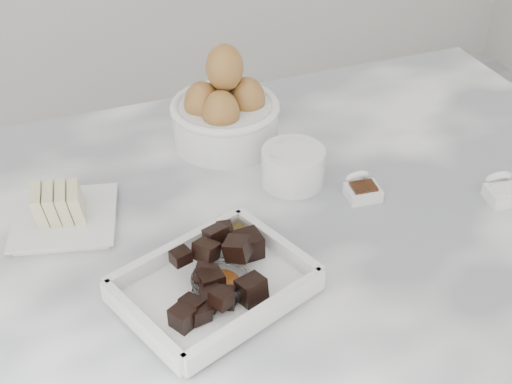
% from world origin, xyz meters
% --- Properties ---
extents(marble_slab, '(1.20, 0.80, 0.04)m').
position_xyz_m(marble_slab, '(0.00, 0.00, 0.92)').
color(marble_slab, white).
rests_on(marble_slab, cabinet).
extents(chocolate_dish, '(0.26, 0.23, 0.06)m').
position_xyz_m(chocolate_dish, '(-0.08, -0.10, 0.96)').
color(chocolate_dish, white).
rests_on(chocolate_dish, marble_slab).
extents(butter_plate, '(0.17, 0.17, 0.06)m').
position_xyz_m(butter_plate, '(-0.23, 0.11, 0.96)').
color(butter_plate, white).
rests_on(butter_plate, marble_slab).
extents(sugar_ramekin, '(0.09, 0.09, 0.06)m').
position_xyz_m(sugar_ramekin, '(0.10, 0.09, 0.97)').
color(sugar_ramekin, white).
rests_on(sugar_ramekin, marble_slab).
extents(egg_bowl, '(0.17, 0.17, 0.17)m').
position_xyz_m(egg_bowl, '(0.04, 0.23, 0.99)').
color(egg_bowl, white).
rests_on(egg_bowl, marble_slab).
extents(honey_bowl, '(0.07, 0.07, 0.03)m').
position_xyz_m(honey_bowl, '(-0.03, -0.02, 0.96)').
color(honey_bowl, white).
rests_on(honey_bowl, marble_slab).
extents(zest_bowl, '(0.07, 0.07, 0.03)m').
position_xyz_m(zest_bowl, '(-0.08, -0.10, 0.96)').
color(zest_bowl, white).
rests_on(zest_bowl, marble_slab).
extents(vanilla_spoon, '(0.05, 0.06, 0.04)m').
position_xyz_m(vanilla_spoon, '(0.18, 0.02, 0.95)').
color(vanilla_spoon, white).
rests_on(vanilla_spoon, marble_slab).
extents(salt_spoon, '(0.06, 0.07, 0.04)m').
position_xyz_m(salt_spoon, '(0.37, -0.06, 0.95)').
color(salt_spoon, white).
rests_on(salt_spoon, marble_slab).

